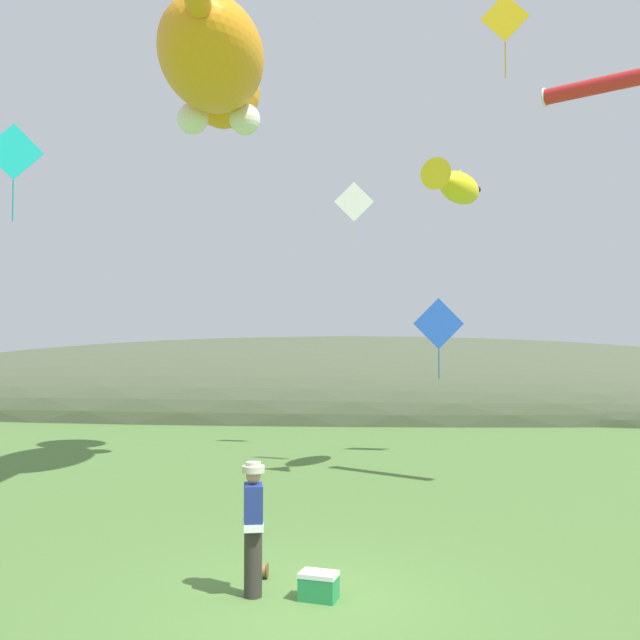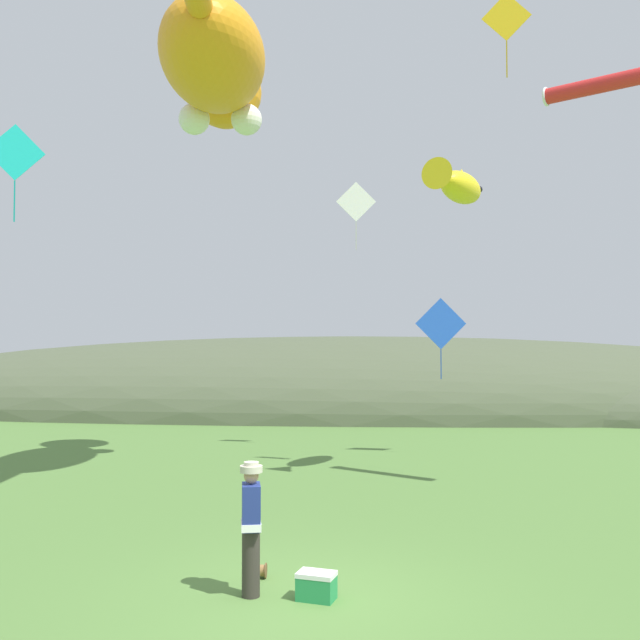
{
  "view_description": "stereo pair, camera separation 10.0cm",
  "coord_description": "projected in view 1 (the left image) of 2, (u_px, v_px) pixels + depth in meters",
  "views": [
    {
      "loc": [
        0.8,
        -9.38,
        3.33
      ],
      "look_at": [
        0.0,
        4.0,
        3.81
      ],
      "focal_mm": 40.0,
      "sensor_mm": 36.0,
      "label": 1
    },
    {
      "loc": [
        0.9,
        -9.38,
        3.33
      ],
      "look_at": [
        0.0,
        4.0,
        3.81
      ],
      "focal_mm": 40.0,
      "sensor_mm": 36.0,
      "label": 2
    }
  ],
  "objects": [
    {
      "name": "kite_diamond_white",
      "position": [
        354.0,
        202.0,
        22.23
      ],
      "size": [
        1.24,
        0.11,
        2.15
      ],
      "color": "white"
    },
    {
      "name": "kite_spool",
      "position": [
        262.0,
        571.0,
        10.18
      ],
      "size": [
        0.16,
        0.22,
        0.22
      ],
      "color": "olive",
      "rests_on": "ground"
    },
    {
      "name": "kite_diamond_gold",
      "position": [
        505.0,
        18.0,
        17.3
      ],
      "size": [
        1.18,
        0.18,
        2.08
      ],
      "color": "yellow"
    },
    {
      "name": "kite_tube_streamer",
      "position": [
        608.0,
        84.0,
        15.55
      ],
      "size": [
        2.64,
        1.98,
        0.44
      ],
      "color": "red"
    },
    {
      "name": "kite_diamond_teal",
      "position": [
        14.0,
        152.0,
        15.38
      ],
      "size": [
        1.16,
        0.45,
        2.14
      ],
      "color": "#19BFBF"
    },
    {
      "name": "kite_giant_cat",
      "position": [
        215.0,
        68.0,
        18.14
      ],
      "size": [
        3.03,
        9.04,
        2.75
      ],
      "color": "orange"
    },
    {
      "name": "distant_hill_ridge",
      "position": [
        401.0,
        412.0,
        35.6
      ],
      "size": [
        60.74,
        14.94,
        7.57
      ],
      "color": "#4C563D",
      "rests_on": "ground"
    },
    {
      "name": "kite_fish_windsock",
      "position": [
        455.0,
        185.0,
        17.79
      ],
      "size": [
        1.93,
        2.9,
        0.87
      ],
      "color": "yellow"
    },
    {
      "name": "kite_diamond_blue",
      "position": [
        439.0,
        324.0,
        21.52
      ],
      "size": [
        1.54,
        0.19,
        2.45
      ],
      "color": "blue"
    },
    {
      "name": "picnic_cooler",
      "position": [
        319.0,
        586.0,
        9.32
      ],
      "size": [
        0.56,
        0.44,
        0.36
      ],
      "color": "#268C4C",
      "rests_on": "ground"
    },
    {
      "name": "ground_plane",
      "position": [
        302.0,
        600.0,
        9.29
      ],
      "size": [
        120.0,
        120.0,
        0.0
      ],
      "primitive_type": "plane",
      "color": "#517A38"
    },
    {
      "name": "festival_attendant",
      "position": [
        253.0,
        524.0,
        9.46
      ],
      "size": [
        0.33,
        0.46,
        1.77
      ],
      "color": "#332D28",
      "rests_on": "ground"
    }
  ]
}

